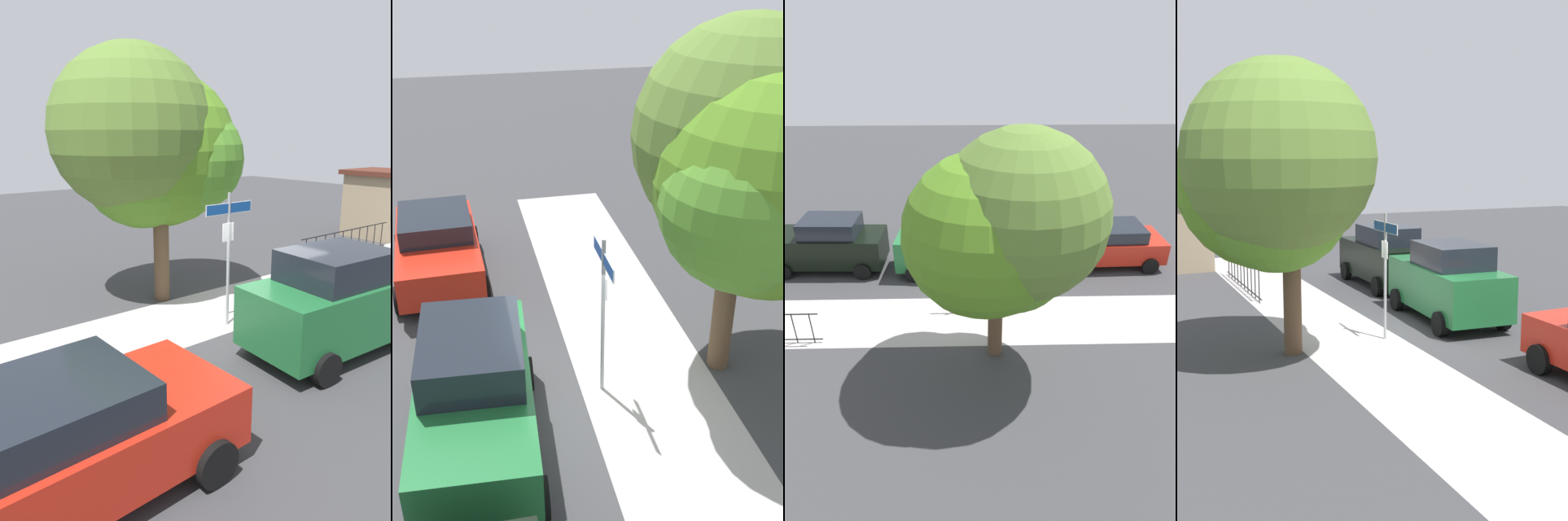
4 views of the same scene
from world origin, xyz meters
The scene contains 6 objects.
ground_plane centered at (0.00, 0.00, 0.00)m, with size 60.00×60.00×0.00m, color #38383A.
sidewalk_strip centered at (2.00, 1.30, 0.00)m, with size 24.00×2.60×0.00m, color #A8A1A0.
street_sign centered at (-0.34, 0.40, 2.16)m, with size 1.35×0.07×3.16m.
shade_tree centered at (-0.61, 3.17, 4.10)m, with size 5.02×4.19×6.59m.
car_red centered at (-5.43, -2.49, 0.85)m, with size 4.17×2.23×1.65m.
car_green centered at (0.68, -1.97, 1.07)m, with size 4.43×2.26×2.18m.
Camera 2 is at (8.69, -1.94, 7.73)m, focal length 43.01 mm.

